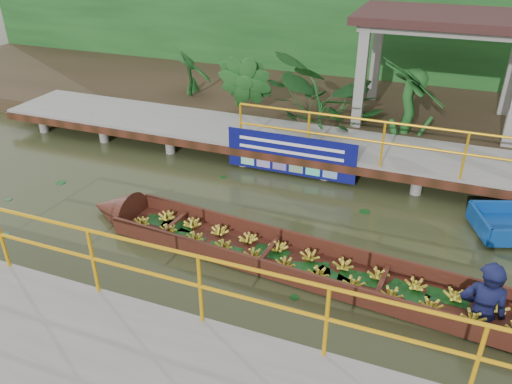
% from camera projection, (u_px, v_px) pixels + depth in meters
% --- Properties ---
extents(ground, '(80.00, 80.00, 0.00)m').
position_uv_depth(ground, '(238.00, 230.00, 9.47)').
color(ground, '#2D3118').
rests_on(ground, ground).
extents(land_strip, '(30.00, 8.00, 0.45)m').
position_uv_depth(land_strip, '(332.00, 102.00, 15.51)').
color(land_strip, '#2F2617').
rests_on(land_strip, ground).
extents(far_dock, '(16.00, 2.06, 1.66)m').
position_uv_depth(far_dock, '(294.00, 141.00, 12.05)').
color(far_dock, gray).
rests_on(far_dock, ground).
extents(pavilion, '(4.40, 3.00, 3.00)m').
position_uv_depth(pavilion, '(447.00, 29.00, 12.34)').
color(pavilion, gray).
rests_on(pavilion, ground).
extents(foliage_backdrop, '(30.00, 0.80, 4.00)m').
position_uv_depth(foliage_backdrop, '(353.00, 28.00, 16.71)').
color(foliage_backdrop, '#144018').
rests_on(foliage_backdrop, ground).
extents(vendor_boat, '(9.70, 1.73, 2.32)m').
position_uv_depth(vendor_boat, '(350.00, 269.00, 7.95)').
color(vendor_boat, '#35180E').
rests_on(vendor_boat, ground).
extents(blue_banner, '(2.99, 0.04, 0.93)m').
position_uv_depth(blue_banner, '(290.00, 155.00, 11.17)').
color(blue_banner, '#0C0E60').
rests_on(blue_banner, ground).
extents(tropical_plants, '(14.30, 1.30, 1.63)m').
position_uv_depth(tropical_plants, '(402.00, 98.00, 12.50)').
color(tropical_plants, '#144018').
rests_on(tropical_plants, ground).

